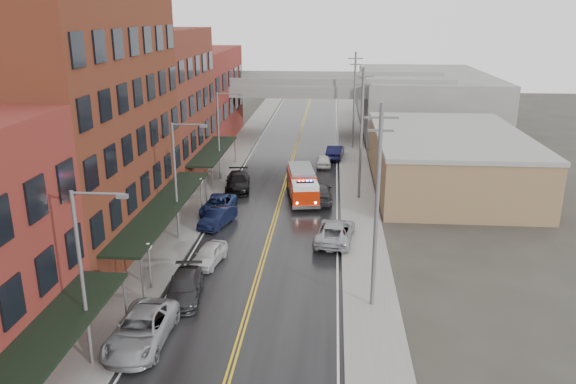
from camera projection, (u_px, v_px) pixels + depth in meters
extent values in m
cube|color=black|center=(276.00, 215.00, 47.82)|extent=(11.00, 160.00, 0.02)
cube|color=slate|center=(192.00, 212.00, 48.36)|extent=(3.00, 160.00, 0.15)
cube|color=slate|center=(362.00, 217.00, 47.24)|extent=(3.00, 160.00, 0.15)
cube|color=gray|center=(211.00, 213.00, 48.24)|extent=(0.30, 160.00, 0.15)
cube|color=gray|center=(342.00, 216.00, 47.37)|extent=(0.30, 160.00, 0.15)
cube|color=#4F2115|center=(77.00, 124.00, 39.45)|extent=(9.00, 20.00, 18.00)
cube|color=#5A271B|center=(155.00, 106.00, 56.52)|extent=(9.00, 15.00, 15.00)
cube|color=maroon|center=(197.00, 96.00, 73.59)|extent=(9.00, 20.00, 12.00)
cube|color=brown|center=(447.00, 161.00, 55.32)|extent=(14.00, 22.00, 5.00)
cube|color=slate|center=(424.00, 101.00, 83.19)|extent=(18.00, 30.00, 8.00)
cube|color=black|center=(28.00, 360.00, 22.81)|extent=(2.60, 16.00, 0.18)
cylinder|color=slate|center=(125.00, 303.00, 30.39)|extent=(0.10, 0.10, 3.00)
cube|color=black|center=(164.00, 207.00, 40.84)|extent=(2.60, 18.00, 0.18)
cylinder|color=slate|center=(142.00, 279.00, 33.05)|extent=(0.10, 0.10, 3.00)
cylinder|color=slate|center=(206.00, 191.00, 49.37)|extent=(0.10, 0.10, 3.00)
cube|color=black|center=(213.00, 151.00, 57.45)|extent=(2.60, 13.00, 0.18)
cylinder|color=slate|center=(213.00, 182.00, 52.03)|extent=(0.10, 0.10, 3.00)
cylinder|color=slate|center=(235.00, 151.00, 63.61)|extent=(0.10, 0.10, 3.00)
cylinder|color=#59595B|center=(150.00, 269.00, 34.60)|extent=(0.14, 0.14, 2.80)
sphere|color=silver|center=(148.00, 247.00, 34.14)|extent=(0.44, 0.44, 0.44)
cylinder|color=#59595B|center=(201.00, 198.00, 47.89)|extent=(0.14, 0.14, 2.80)
sphere|color=silver|center=(201.00, 181.00, 47.43)|extent=(0.44, 0.44, 0.44)
cylinder|color=#59595B|center=(82.00, 283.00, 26.09)|extent=(0.18, 0.18, 9.00)
cylinder|color=#59595B|center=(98.00, 194.00, 24.66)|extent=(2.40, 0.12, 0.12)
cube|color=#59595B|center=(122.00, 196.00, 24.60)|extent=(0.50, 0.22, 0.18)
cylinder|color=#59595B|center=(176.00, 183.00, 41.28)|extent=(0.18, 0.18, 9.00)
cylinder|color=#59595B|center=(188.00, 124.00, 39.84)|extent=(2.40, 0.12, 0.12)
cube|color=#59595B|center=(204.00, 126.00, 39.79)|extent=(0.50, 0.22, 0.18)
cylinder|color=#59595B|center=(219.00, 137.00, 56.46)|extent=(0.18, 0.18, 9.00)
cylinder|color=#59595B|center=(229.00, 94.00, 55.03)|extent=(2.40, 0.12, 0.12)
cube|color=#59595B|center=(240.00, 95.00, 54.97)|extent=(0.50, 0.22, 0.18)
cylinder|color=#59595B|center=(377.00, 210.00, 31.20)|extent=(0.24, 0.24, 12.00)
cube|color=#59595B|center=(381.00, 118.00, 29.61)|extent=(1.80, 0.12, 0.12)
cube|color=#59595B|center=(381.00, 131.00, 29.83)|extent=(1.40, 0.12, 0.12)
cylinder|color=#59595B|center=(361.00, 135.00, 50.18)|extent=(0.24, 0.24, 12.00)
cube|color=#59595B|center=(364.00, 76.00, 48.60)|extent=(1.80, 0.12, 0.12)
cube|color=#59595B|center=(363.00, 85.00, 48.81)|extent=(1.40, 0.12, 0.12)
cylinder|color=#59595B|center=(354.00, 102.00, 69.17)|extent=(0.24, 0.24, 12.00)
cube|color=#59595B|center=(356.00, 58.00, 67.58)|extent=(1.80, 0.12, 0.12)
cube|color=#59595B|center=(355.00, 64.00, 67.79)|extent=(1.40, 0.12, 0.12)
cube|color=slate|center=(299.00, 88.00, 76.14)|extent=(40.00, 10.00, 1.50)
cube|color=slate|center=(221.00, 114.00, 78.13)|extent=(1.60, 8.00, 6.00)
cube|color=slate|center=(380.00, 116.00, 76.44)|extent=(1.60, 8.00, 6.00)
cube|color=#AF2108|center=(301.00, 181.00, 52.62)|extent=(3.11, 5.46, 1.97)
cube|color=#AF2108|center=(305.00, 195.00, 49.23)|extent=(2.69, 2.77, 1.41)
cube|color=silver|center=(305.00, 185.00, 48.95)|extent=(2.55, 2.57, 0.47)
cube|color=black|center=(305.00, 192.00, 49.32)|extent=(2.57, 1.84, 0.75)
cube|color=slate|center=(301.00, 169.00, 52.27)|extent=(2.82, 5.05, 0.28)
cube|color=black|center=(305.00, 182.00, 48.85)|extent=(1.52, 0.49, 0.13)
sphere|color=#FF0C0C|center=(299.00, 181.00, 48.79)|extent=(0.19, 0.19, 0.19)
sphere|color=#1933FF|center=(311.00, 181.00, 48.86)|extent=(0.19, 0.19, 0.19)
cylinder|color=black|center=(293.00, 204.00, 49.29)|extent=(0.98, 0.47, 0.94)
cylinder|color=black|center=(317.00, 203.00, 49.43)|extent=(0.98, 0.47, 0.94)
cylinder|color=black|center=(290.00, 192.00, 52.40)|extent=(0.98, 0.47, 0.94)
cylinder|color=black|center=(312.00, 192.00, 52.55)|extent=(0.98, 0.47, 0.94)
cylinder|color=black|center=(289.00, 185.00, 54.63)|extent=(0.98, 0.47, 0.94)
cylinder|color=black|center=(310.00, 184.00, 54.77)|extent=(0.98, 0.47, 0.94)
imported|color=gray|center=(141.00, 330.00, 29.05)|extent=(2.76, 5.92, 1.64)
imported|color=#232325|center=(184.00, 288.00, 33.73)|extent=(2.55, 5.09, 1.42)
imported|color=#BDBDBD|center=(209.00, 254.00, 38.44)|extent=(2.27, 4.20, 1.36)
imported|color=black|center=(218.00, 217.00, 45.26)|extent=(2.67, 4.60, 1.43)
imported|color=navy|center=(218.00, 205.00, 48.19)|extent=(2.67, 5.29, 1.43)
imported|color=black|center=(238.00, 182.00, 54.45)|extent=(2.99, 5.87, 1.63)
imported|color=#97989E|center=(335.00, 232.00, 42.10)|extent=(3.34, 6.02, 1.59)
imported|color=#29292C|center=(320.00, 192.00, 51.29)|extent=(2.50, 5.63, 1.60)
imported|color=white|center=(324.00, 161.00, 62.71)|extent=(1.71, 4.02, 1.36)
imported|color=black|center=(335.00, 152.00, 66.13)|extent=(2.25, 5.18, 1.66)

